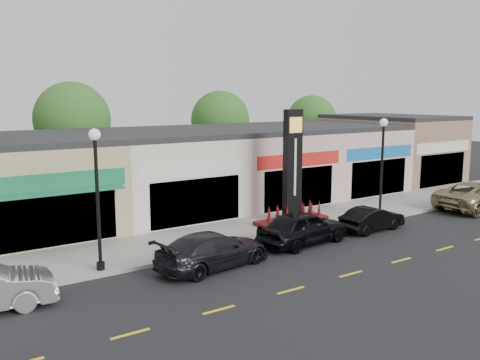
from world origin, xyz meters
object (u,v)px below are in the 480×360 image
at_px(car_black_conv, 372,219).
at_px(car_gold_suv, 478,196).
at_px(lamp_east_near, 382,157).
at_px(pylon_sign, 292,183).
at_px(lamp_west_near, 97,185).
at_px(car_dark_sedan, 213,250).
at_px(car_black_sedan, 303,227).

bearing_deg(car_black_conv, car_gold_suv, -93.79).
bearing_deg(lamp_east_near, car_black_conv, -147.16).
bearing_deg(pylon_sign, lamp_west_near, -171.23).
bearing_deg(car_black_conv, car_dark_sedan, 89.16).
bearing_deg(car_gold_suv, lamp_west_near, 86.55).
height_order(pylon_sign, car_black_sedan, pylon_sign).
bearing_deg(car_black_conv, pylon_sign, 36.90).
height_order(car_dark_sedan, car_black_sedan, car_black_sedan).
height_order(lamp_west_near, car_black_sedan, lamp_west_near).
relative_size(lamp_east_near, car_black_sedan, 1.16).
xyz_separation_m(lamp_west_near, lamp_east_near, (16.00, 0.00, 0.00)).
bearing_deg(car_gold_suv, lamp_east_near, 77.07).
distance_m(lamp_west_near, car_black_conv, 14.04).
distance_m(car_black_conv, car_gold_suv, 9.22).
height_order(lamp_east_near, car_gold_suv, lamp_east_near).
relative_size(car_black_conv, car_gold_suv, 0.62).
bearing_deg(car_gold_suv, car_black_sedan, 89.56).
distance_m(pylon_sign, car_black_conv, 4.48).
distance_m(lamp_west_near, car_black_sedan, 9.62).
height_order(car_dark_sedan, car_gold_suv, car_gold_suv).
relative_size(car_dark_sedan, car_black_conv, 1.33).
distance_m(car_dark_sedan, car_black_sedan, 5.16).
bearing_deg(car_black_sedan, car_black_conv, -96.80).
height_order(car_black_conv, car_gold_suv, car_gold_suv).
xyz_separation_m(lamp_west_near, car_gold_suv, (22.88, -1.67, -2.64)).
distance_m(pylon_sign, car_gold_suv, 12.43).
height_order(lamp_west_near, car_dark_sedan, lamp_west_near).
height_order(pylon_sign, car_dark_sedan, pylon_sign).
relative_size(car_black_sedan, car_gold_suv, 0.78).
bearing_deg(car_dark_sedan, car_black_sedan, -93.53).
relative_size(lamp_west_near, car_gold_suv, 0.91).
bearing_deg(car_black_sedan, car_dark_sedan, 89.62).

